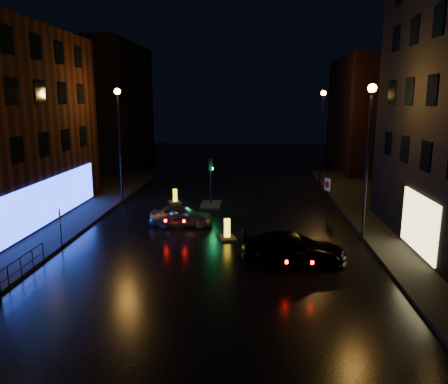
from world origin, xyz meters
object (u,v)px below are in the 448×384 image
(dark_sedan, at_px, (294,248))
(bollard_near, at_px, (227,234))
(silver_hatchback, at_px, (181,215))
(road_sign_left, at_px, (60,220))
(road_sign_right, at_px, (327,188))
(traffic_signal, at_px, (211,199))
(bollard_far, at_px, (175,200))

(dark_sedan, distance_m, bollard_near, 4.82)
(silver_hatchback, xyz_separation_m, road_sign_left, (-5.41, -4.86, 0.95))
(bollard_near, xyz_separation_m, road_sign_right, (6.31, 5.53, 1.63))
(traffic_signal, xyz_separation_m, dark_sedan, (5.05, -11.20, 0.21))
(silver_hatchback, height_order, road_sign_right, road_sign_right)
(traffic_signal, height_order, bollard_far, traffic_signal)
(traffic_signal, bearing_deg, bollard_near, -77.84)
(road_sign_left, bearing_deg, silver_hatchback, 20.06)
(bollard_far, distance_m, road_sign_right, 11.24)
(bollard_near, bearing_deg, silver_hatchback, 122.66)
(dark_sedan, bearing_deg, bollard_far, 32.97)
(bollard_far, relative_size, road_sign_left, 0.66)
(dark_sedan, height_order, bollard_far, dark_sedan)
(traffic_signal, distance_m, bollard_far, 2.84)
(road_sign_left, distance_m, road_sign_right, 16.70)
(bollard_near, distance_m, road_sign_right, 8.55)
(silver_hatchback, height_order, dark_sedan, dark_sedan)
(dark_sedan, height_order, road_sign_left, road_sign_left)
(traffic_signal, relative_size, road_sign_left, 1.62)
(dark_sedan, bearing_deg, bollard_near, 44.14)
(silver_hatchback, xyz_separation_m, bollard_near, (2.96, -2.44, -0.39))
(bollard_near, relative_size, bollard_far, 1.08)
(traffic_signal, distance_m, dark_sedan, 12.28)
(bollard_far, bearing_deg, traffic_signal, -34.50)
(traffic_signal, xyz_separation_m, road_sign_right, (7.99, -2.25, 1.37))
(silver_hatchback, bearing_deg, dark_sedan, -133.53)
(dark_sedan, relative_size, bollard_far, 3.51)
(silver_hatchback, distance_m, bollard_far, 6.14)
(traffic_signal, height_order, road_sign_left, traffic_signal)
(bollard_far, bearing_deg, road_sign_right, -37.11)
(road_sign_left, bearing_deg, traffic_signal, 34.88)
(bollard_near, relative_size, road_sign_left, 0.71)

